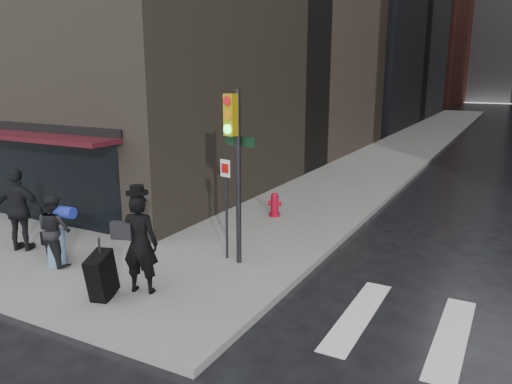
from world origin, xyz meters
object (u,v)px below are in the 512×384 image
at_px(man_greycoat, 20,210).
at_px(fire_hydrant, 275,206).
at_px(man_overcoat, 132,248).
at_px(traffic_light, 234,154).
at_px(man_jeans, 55,230).

relative_size(man_greycoat, fire_hydrant, 2.76).
bearing_deg(fire_hydrant, man_overcoat, -90.77).
distance_m(man_overcoat, traffic_light, 2.88).
bearing_deg(traffic_light, fire_hydrant, 117.61).
xyz_separation_m(man_jeans, man_greycoat, (-1.46, 0.26, 0.19)).
bearing_deg(fire_hydrant, man_greycoat, -126.84).
bearing_deg(man_jeans, fire_hydrant, -109.18).
distance_m(man_greycoat, traffic_light, 5.36).
bearing_deg(man_overcoat, traffic_light, -128.89).
xyz_separation_m(man_overcoat, traffic_light, (0.93, 2.24, 1.55)).
height_order(man_jeans, fire_hydrant, man_jeans).
bearing_deg(man_overcoat, man_greycoat, -24.81).
xyz_separation_m(man_jeans, fire_hydrant, (2.57, 5.65, -0.48)).
relative_size(man_greycoat, traffic_light, 0.52).
bearing_deg(man_overcoat, man_jeans, -23.82).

